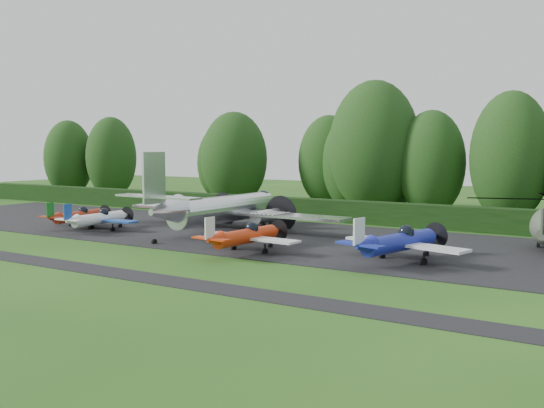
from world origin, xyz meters
The scene contains 19 objects.
ground centered at (0.00, 0.00, 0.00)m, with size 160.00×160.00×0.00m, color #214914.
apron centered at (0.00, 10.00, 0.00)m, with size 70.00×18.00×0.01m, color black.
taxiway_verge centered at (0.00, -6.00, 0.00)m, with size 70.00×2.00×0.00m, color black.
hedgerow centered at (0.00, 21.00, 0.00)m, with size 90.00×1.60×2.00m, color black.
transport_plane centered at (-0.01, 10.10, 1.87)m, with size 20.96×16.07×6.72m.
light_plane_red centered at (-11.77, 5.69, 1.02)m, with size 6.37×6.70×2.45m.
light_plane_white centered at (-8.71, 5.09, 1.05)m, with size 6.59×6.93×2.53m.
light_plane_orange centered at (7.22, 2.86, 1.12)m, with size 7.02×7.38×2.70m.
light_plane_blue centered at (16.73, 4.89, 1.26)m, with size 7.86×8.27×3.02m.
tree_0 centered at (-18.48, 34.76, 4.76)m, with size 5.99×5.99×9.55m.
tree_1 centered at (-39.59, 27.96, 5.27)m, with size 6.69×6.69×10.56m.
tree_2 centered at (5.19, 29.12, 6.79)m, with size 9.19×9.19×13.60m.
tree_3 centered at (-11.99, 28.72, 5.46)m, with size 7.73×7.73×10.93m.
tree_5 centered at (18.46, 28.51, 5.92)m, with size 7.06×7.06×11.86m.
tree_6 centered at (10.98, 29.52, 5.21)m, with size 6.58×6.58×10.44m.
tree_9 centered at (-32.62, 29.25, 5.44)m, with size 6.70×6.70×10.90m.
tree_10 centered at (-1.89, 33.12, 5.22)m, with size 6.97×6.97×10.46m.
tree_11 centered at (1.58, 31.46, 5.10)m, with size 6.17×6.17×10.23m.
tree_12 centered at (5.33, 33.97, 4.00)m, with size 5.50×5.50×8.03m.
Camera 1 is at (28.81, -29.02, 6.78)m, focal length 40.00 mm.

